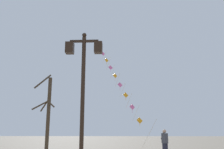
# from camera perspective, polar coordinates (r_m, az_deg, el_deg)

# --- Properties ---
(twin_lantern_lamp_post) EXTENTS (1.30, 0.28, 5.02)m
(twin_lantern_lamp_post) POSITION_cam_1_polar(r_m,az_deg,el_deg) (8.62, -6.63, -0.15)
(twin_lantern_lamp_post) COLOR black
(twin_lantern_lamp_post) RESTS_ON ground_plane
(kite_train) EXTENTS (4.69, 10.43, 10.50)m
(kite_train) POSITION_cam_1_polar(r_m,az_deg,el_deg) (22.65, 1.88, -2.46)
(kite_train) COLOR brown
(kite_train) RESTS_ON ground_plane
(kite_flyer) EXTENTS (0.39, 0.62, 1.71)m
(kite_flyer) POSITION_cam_1_polar(r_m,az_deg,el_deg) (15.95, 12.05, -15.13)
(kite_flyer) COLOR #1E1E2D
(kite_flyer) RESTS_ON ground_plane
(bare_tree) EXTENTS (1.70, 1.36, 5.10)m
(bare_tree) POSITION_cam_1_polar(r_m,az_deg,el_deg) (15.85, -14.57, -8.62)
(bare_tree) COLOR #423323
(bare_tree) RESTS_ON ground_plane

